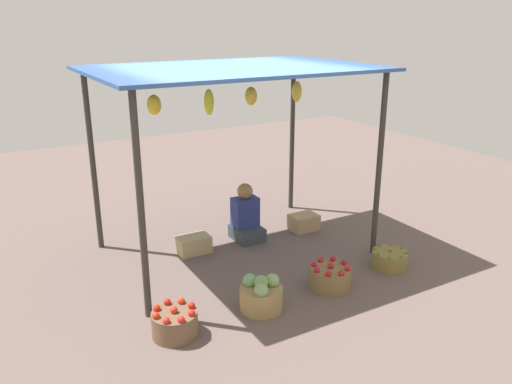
% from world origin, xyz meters
% --- Properties ---
extents(ground_plane, '(14.00, 14.00, 0.00)m').
position_xyz_m(ground_plane, '(0.00, 0.00, 0.00)').
color(ground_plane, '#67544F').
extents(market_stall_structure, '(3.28, 2.21, 2.33)m').
position_xyz_m(market_stall_structure, '(-0.00, 0.00, 2.14)').
color(market_stall_structure, '#38332D').
rests_on(market_stall_structure, ground).
extents(vendor_person, '(0.36, 0.44, 0.78)m').
position_xyz_m(vendor_person, '(0.29, 0.25, 0.30)').
color(vendor_person, '#374148').
rests_on(vendor_person, ground).
extents(basket_red_tomatoes, '(0.44, 0.44, 0.31)m').
position_xyz_m(basket_red_tomatoes, '(-1.38, -1.41, 0.13)').
color(basket_red_tomatoes, brown).
rests_on(basket_red_tomatoes, ground).
extents(basket_cabbages, '(0.45, 0.45, 0.38)m').
position_xyz_m(basket_cabbages, '(-0.44, -1.41, 0.16)').
color(basket_cabbages, '#A0824D').
rests_on(basket_cabbages, ground).
extents(basket_red_apples, '(0.46, 0.46, 0.30)m').
position_xyz_m(basket_red_apples, '(0.46, -1.40, 0.13)').
color(basket_red_apples, olive).
rests_on(basket_red_apples, ground).
extents(basket_green_chilies, '(0.43, 0.43, 0.24)m').
position_xyz_m(basket_green_chilies, '(1.39, -1.36, 0.10)').
color(basket_green_chilies, olive).
rests_on(basket_green_chilies, ground).
extents(wooden_crate_near_vendor, '(0.39, 0.29, 0.22)m').
position_xyz_m(wooden_crate_near_vendor, '(1.16, 0.11, 0.11)').
color(wooden_crate_near_vendor, tan).
rests_on(wooden_crate_near_vendor, ground).
extents(wooden_crate_stacked_rear, '(0.41, 0.27, 0.22)m').
position_xyz_m(wooden_crate_stacked_rear, '(-0.50, 0.19, 0.11)').
color(wooden_crate_stacked_rear, tan).
rests_on(wooden_crate_stacked_rear, ground).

